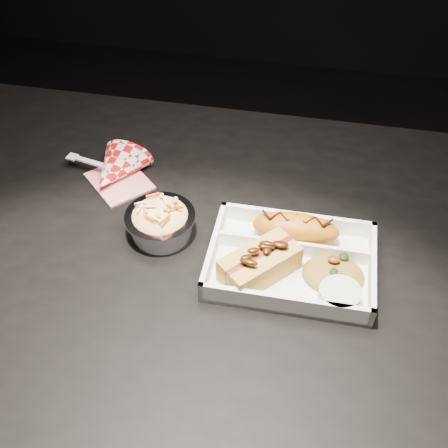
{
  "coord_description": "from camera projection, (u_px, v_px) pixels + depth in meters",
  "views": [
    {
      "loc": [
        0.15,
        -0.6,
        1.41
      ],
      "look_at": [
        0.03,
        -0.0,
        0.81
      ],
      "focal_mm": 45.0,
      "sensor_mm": 36.0,
      "label": 1
    }
  ],
  "objects": [
    {
      "name": "dining_table",
      "position": [
        207.0,
        282.0,
        0.96
      ],
      "size": [
        1.2,
        0.8,
        0.75
      ],
      "color": "black",
      "rests_on": "ground"
    },
    {
      "name": "food_tray",
      "position": [
        291.0,
        263.0,
        0.86
      ],
      "size": [
        0.25,
        0.18,
        0.04
      ],
      "rotation": [
        0.0,
        0.0,
        0.0
      ],
      "color": "silver",
      "rests_on": "dining_table"
    },
    {
      "name": "fried_pastry",
      "position": [
        296.0,
        229.0,
        0.88
      ],
      "size": [
        0.14,
        0.06,
        0.05
      ],
      "primitive_type": "ellipsoid",
      "rotation": [
        0.0,
        0.0,
        0.0
      ],
      "color": "#BD6712",
      "rests_on": "food_tray"
    },
    {
      "name": "hotdog",
      "position": [
        260.0,
        262.0,
        0.83
      ],
      "size": [
        0.12,
        0.13,
        0.06
      ],
      "rotation": [
        0.0,
        0.0,
        0.83
      ],
      "color": "gold",
      "rests_on": "food_tray"
    },
    {
      "name": "fried_rice_mound",
      "position": [
        334.0,
        270.0,
        0.83
      ],
      "size": [
        0.09,
        0.08,
        0.03
      ],
      "primitive_type": "ellipsoid",
      "rotation": [
        0.0,
        0.0,
        0.0
      ],
      "color": "olive",
      "rests_on": "food_tray"
    },
    {
      "name": "cupcake_liner",
      "position": [
        339.0,
        297.0,
        0.8
      ],
      "size": [
        0.06,
        0.06,
        0.03
      ],
      "primitive_type": "cylinder",
      "color": "beige",
      "rests_on": "food_tray"
    },
    {
      "name": "foil_coleslaw_cup",
      "position": [
        160.0,
        220.0,
        0.9
      ],
      "size": [
        0.11,
        0.11,
        0.07
      ],
      "color": "silver",
      "rests_on": "dining_table"
    },
    {
      "name": "napkin_fork",
      "position": [
        115.0,
        171.0,
        1.01
      ],
      "size": [
        0.18,
        0.14,
        0.1
      ],
      "rotation": [
        0.0,
        0.0,
        -0.2
      ],
      "color": "red",
      "rests_on": "dining_table"
    }
  ]
}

